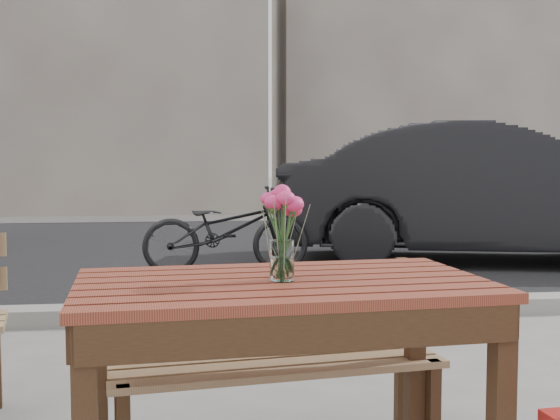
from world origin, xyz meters
name	(u,v)px	position (x,y,z in m)	size (l,w,h in m)	color
street	(246,270)	(0.00, 5.06, 0.03)	(30.00, 8.12, 0.12)	black
backdrop_buildings	(224,52)	(0.17, 14.40, 3.60)	(15.50, 4.00, 8.00)	slate
main_table	(282,320)	(-0.24, 0.17, 0.65)	(1.33, 0.85, 0.78)	maroon
main_bench	(272,340)	(-0.22, 0.63, 0.47)	(1.28, 0.54, 0.77)	#96734D
main_vase	(282,221)	(-0.24, 0.15, 0.97)	(0.16, 0.16, 0.30)	white
parked_car	(489,193)	(2.76, 5.52, 0.77)	(1.63, 4.68, 1.54)	black
bicycle	(226,230)	(-0.20, 5.06, 0.44)	(0.58, 1.67, 0.88)	black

